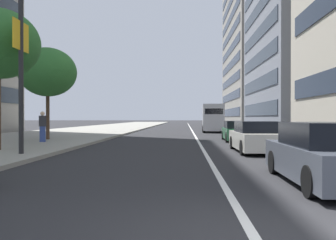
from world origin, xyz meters
The scene contains 10 objects.
sidewalk_right_plaza centered at (30.00, 11.54, 0.07)m, with size 160.00×10.99×0.15m, color gray.
lane_centre_stripe centered at (35.00, 0.00, 0.00)m, with size 110.00×0.16×0.01m, color silver.
car_following_behind centered at (3.90, -2.34, 0.66)m, with size 4.40×1.91×1.40m.
car_far_down_avenue centered at (11.36, -2.28, 0.64)m, with size 4.40×1.87×1.35m.
car_lead_in_lane centered at (18.65, -2.59, 0.62)m, with size 4.39×1.94×1.30m.
delivery_van_ahead centered at (32.41, -2.07, 1.52)m, with size 5.21×2.32×2.87m.
street_lamp_with_banners centered at (8.76, 6.78, 5.04)m, with size 1.26×2.00×8.26m.
street_tree_by_lamp_post centered at (17.47, 9.49, 4.37)m, with size 3.60×3.60×5.76m.
pedestrian_on_plaza centered at (15.16, 8.87, 1.02)m, with size 0.39×0.47×1.71m.
office_tower_near_left centered at (64.79, -15.83, 15.89)m, with size 27.79×15.68×31.79m.
Camera 1 is at (-4.13, 0.88, 1.51)m, focal length 37.36 mm.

